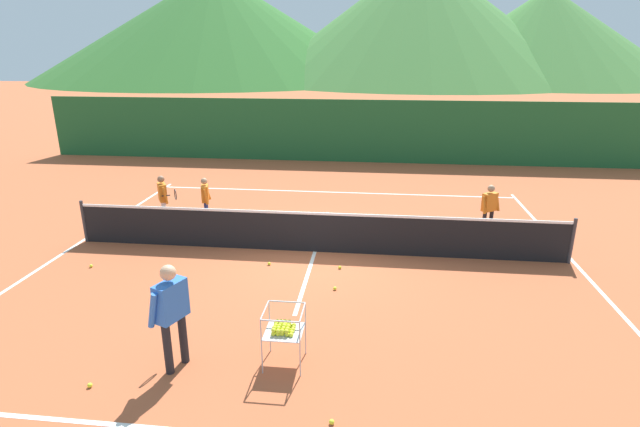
{
  "coord_description": "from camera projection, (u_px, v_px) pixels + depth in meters",
  "views": [
    {
      "loc": [
        1.33,
        -10.57,
        4.51
      ],
      "look_at": [
        0.08,
        0.38,
        0.82
      ],
      "focal_mm": 27.52,
      "sensor_mm": 36.0,
      "label": 1
    }
  ],
  "objects": [
    {
      "name": "ball_cart",
      "position": [
        283.0,
        329.0,
        7.24
      ],
      "size": [
        0.58,
        0.58,
        0.9
      ],
      "color": "#B7B7BC",
      "rests_on": "ground"
    },
    {
      "name": "tennis_net",
      "position": [
        315.0,
        232.0,
        11.37
      ],
      "size": [
        11.47,
        0.08,
        1.05
      ],
      "color": "#333338",
      "rests_on": "ground"
    },
    {
      "name": "hill_0",
      "position": [
        543.0,
        36.0,
        68.22
      ],
      "size": [
        37.55,
        37.55,
        12.62
      ],
      "primitive_type": "cone",
      "color": "#427A38",
      "rests_on": "ground"
    },
    {
      "name": "hill_1",
      "position": [
        217.0,
        26.0,
        76.48
      ],
      "size": [
        54.96,
        54.96,
        15.99
      ],
      "primitive_type": "cone",
      "color": "#2D6628",
      "rests_on": "ground"
    },
    {
      "name": "windscreen_fence",
      "position": [
        344.0,
        131.0,
        20.41
      ],
      "size": [
        25.65,
        0.08,
        2.58
      ],
      "primitive_type": "cube",
      "color": "#1E5B2D",
      "rests_on": "ground"
    },
    {
      "name": "line_sideline_west",
      "position": [
        82.0,
        241.0,
        12.16
      ],
      "size": [
        0.08,
        10.95,
        0.01
      ],
      "primitive_type": "cube",
      "color": "white",
      "rests_on": "ground"
    },
    {
      "name": "line_baseline_far",
      "position": [
        334.0,
        192.0,
        16.32
      ],
      "size": [
        11.66,
        0.08,
        0.01
      ],
      "primitive_type": "cube",
      "color": "white",
      "rests_on": "ground"
    },
    {
      "name": "tennis_ball_0",
      "position": [
        269.0,
        264.0,
        10.8
      ],
      "size": [
        0.07,
        0.07,
        0.07
      ],
      "primitive_type": "sphere",
      "color": "yellow",
      "rests_on": "ground"
    },
    {
      "name": "line_service_center",
      "position": [
        315.0,
        251.0,
        11.53
      ],
      "size": [
        0.08,
        5.91,
        0.01
      ],
      "primitive_type": "cube",
      "color": "white",
      "rests_on": "ground"
    },
    {
      "name": "line_sideline_east",
      "position": [
        575.0,
        263.0,
        10.9
      ],
      "size": [
        0.08,
        10.95,
        0.01
      ],
      "primitive_type": "cube",
      "color": "white",
      "rests_on": "ground"
    },
    {
      "name": "tennis_ball_1",
      "position": [
        91.0,
        266.0,
        10.68
      ],
      "size": [
        0.07,
        0.07,
        0.07
      ],
      "primitive_type": "sphere",
      "color": "yellow",
      "rests_on": "ground"
    },
    {
      "name": "student_1",
      "position": [
        205.0,
        196.0,
        13.17
      ],
      "size": [
        0.3,
        0.53,
        1.28
      ],
      "color": "navy",
      "rests_on": "ground"
    },
    {
      "name": "student_2",
      "position": [
        489.0,
        205.0,
        12.31
      ],
      "size": [
        0.52,
        0.43,
        1.33
      ],
      "color": "black",
      "rests_on": "ground"
    },
    {
      "name": "tennis_ball_2",
      "position": [
        335.0,
        288.0,
        9.68
      ],
      "size": [
        0.07,
        0.07,
        0.07
      ],
      "primitive_type": "sphere",
      "color": "yellow",
      "rests_on": "ground"
    },
    {
      "name": "tennis_ball_3",
      "position": [
        332.0,
        422.0,
        6.21
      ],
      "size": [
        0.07,
        0.07,
        0.07
      ],
      "primitive_type": "sphere",
      "color": "yellow",
      "rests_on": "ground"
    },
    {
      "name": "tennis_ball_5",
      "position": [
        90.0,
        385.0,
        6.89
      ],
      "size": [
        0.07,
        0.07,
        0.07
      ],
      "primitive_type": "sphere",
      "color": "yellow",
      "rests_on": "ground"
    },
    {
      "name": "instructor",
      "position": [
        172.0,
        307.0,
        7.04
      ],
      "size": [
        0.49,
        0.83,
        1.66
      ],
      "color": "black",
      "rests_on": "ground"
    },
    {
      "name": "hill_2",
      "position": [
        420.0,
        19.0,
        71.42
      ],
      "size": [
        49.16,
        49.16,
        17.54
      ],
      "primitive_type": "cone",
      "color": "#427A38",
      "rests_on": "ground"
    },
    {
      "name": "ground_plane",
      "position": [
        315.0,
        252.0,
        11.53
      ],
      "size": [
        120.0,
        120.0,
        0.0
      ],
      "primitive_type": "plane",
      "color": "#B25633"
    },
    {
      "name": "student_0",
      "position": [
        163.0,
        196.0,
        13.07
      ],
      "size": [
        0.65,
        0.55,
        1.36
      ],
      "color": "silver",
      "rests_on": "ground"
    },
    {
      "name": "tennis_ball_6",
      "position": [
        340.0,
        267.0,
        10.62
      ],
      "size": [
        0.07,
        0.07,
        0.07
      ],
      "primitive_type": "sphere",
      "color": "yellow",
      "rests_on": "ground"
    }
  ]
}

